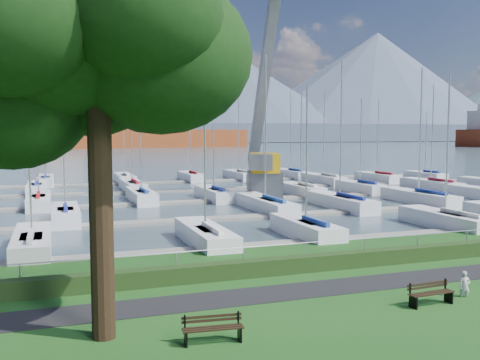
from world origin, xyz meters
name	(u,v)px	position (x,y,z in m)	size (l,w,h in m)	color
path	(361,284)	(0.00, -3.00, 0.01)	(160.00, 2.00, 0.04)	black
water	(78,146)	(0.00, 260.00, -0.40)	(800.00, 540.00, 0.20)	#3E505A
hedge	(330,261)	(0.00, -0.40, 0.35)	(80.00, 0.70, 0.70)	#1F3613
fence	(326,241)	(0.00, 0.00, 1.20)	(0.04, 0.04, 80.00)	#94959C
foothill	(73,133)	(0.00, 330.00, 6.00)	(900.00, 80.00, 12.00)	#485569
mountains	(78,79)	(7.35, 404.62, 46.68)	(1190.00, 360.00, 115.00)	#425361
docks	(190,202)	(0.00, 26.00, -0.22)	(90.00, 41.60, 0.25)	gray
bench_left	(213,329)	(-7.41, -6.81, 0.42)	(1.84, 0.61, 0.85)	black
bench_right	(430,294)	(0.91, -6.07, 0.42)	(1.82, 0.52, 0.85)	black
person	(465,282)	(2.74, -5.72, 0.57)	(0.41, 0.27, 1.13)	#B9B9C0
tree	(81,53)	(-10.82, -4.90, 8.47)	(9.61, 7.59, 11.66)	black
crane	(264,141)	(7.59, 26.62, 5.33)	(5.42, 13.47, 22.35)	#4F5156
cargo_ship_mid	(131,139)	(19.95, 210.99, 3.59)	(95.41, 28.83, 21.50)	brown
sailboat_fleet	(167,140)	(-1.46, 28.81, 5.45)	(74.54, 49.61, 13.29)	navy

